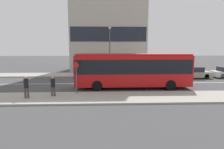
# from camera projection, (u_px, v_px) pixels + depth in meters

# --- Properties ---
(ground_plane) EXTENTS (120.00, 120.00, 0.00)m
(ground_plane) POSITION_uv_depth(u_px,v_px,m) (81.00, 84.00, 21.51)
(ground_plane) COLOR #444447
(sidewalk_near) EXTENTS (44.00, 3.50, 0.13)m
(sidewalk_near) POSITION_uv_depth(u_px,v_px,m) (72.00, 98.00, 15.32)
(sidewalk_near) COLOR #A39E93
(sidewalk_near) RESTS_ON ground_plane
(sidewalk_far) EXTENTS (44.00, 3.50, 0.13)m
(sidewalk_far) POSITION_uv_depth(u_px,v_px,m) (86.00, 75.00, 27.68)
(sidewalk_far) COLOR #A39E93
(sidewalk_far) RESTS_ON ground_plane
(lane_centerline) EXTENTS (41.80, 0.16, 0.01)m
(lane_centerline) POSITION_uv_depth(u_px,v_px,m) (81.00, 84.00, 21.51)
(lane_centerline) COLOR silver
(lane_centerline) RESTS_ON ground_plane
(apartment_block_left_tower) EXTENTS (12.03, 6.49, 21.05)m
(apartment_block_left_tower) POSITION_uv_depth(u_px,v_px,m) (108.00, 6.00, 32.70)
(apartment_block_left_tower) COLOR #B7B2A3
(apartment_block_left_tower) RESTS_ON ground_plane
(city_bus) EXTENTS (10.84, 2.57, 3.29)m
(city_bus) POSITION_uv_depth(u_px,v_px,m) (132.00, 68.00, 19.02)
(city_bus) COLOR red
(city_bus) RESTS_ON ground_plane
(parked_car_0) EXTENTS (4.06, 1.83, 1.42)m
(parked_car_0) POSITION_uv_depth(u_px,v_px,m) (193.00, 73.00, 25.14)
(parked_car_0) COLOR #A39E84
(parked_car_0) RESTS_ON ground_plane
(pedestrian_near_stop) EXTENTS (0.35, 0.34, 1.70)m
(pedestrian_near_stop) POSITION_uv_depth(u_px,v_px,m) (26.00, 85.00, 14.92)
(pedestrian_near_stop) COLOR #4C4233
(pedestrian_near_stop) RESTS_ON sidewalk_near
(pedestrian_down_pavement) EXTENTS (0.35, 0.34, 1.57)m
(pedestrian_down_pavement) POSITION_uv_depth(u_px,v_px,m) (53.00, 85.00, 15.53)
(pedestrian_down_pavement) COLOR #4C4233
(pedestrian_down_pavement) RESTS_ON sidewalk_near
(bus_stop_sign) EXTENTS (0.44, 0.12, 2.62)m
(bus_stop_sign) POSITION_uv_depth(u_px,v_px,m) (76.00, 75.00, 16.28)
(bus_stop_sign) COLOR #4C4C51
(bus_stop_sign) RESTS_ON sidewalk_near
(street_lamp) EXTENTS (0.36, 0.36, 6.42)m
(street_lamp) POSITION_uv_depth(u_px,v_px,m) (110.00, 45.00, 26.64)
(street_lamp) COLOR #4C4C51
(street_lamp) RESTS_ON sidewalk_far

